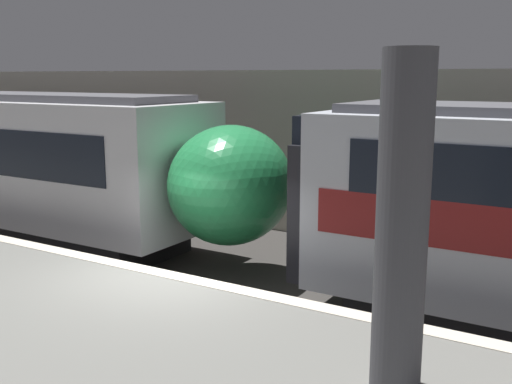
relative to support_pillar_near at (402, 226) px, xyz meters
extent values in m
plane|color=#33302D|center=(-4.20, 1.69, -2.71)|extent=(120.00, 120.00, 0.00)
cube|color=slate|center=(-4.20, -0.87, -2.18)|extent=(40.00, 5.12, 1.05)
cube|color=beige|center=(-4.20, 1.54, -1.65)|extent=(40.00, 0.30, 0.01)
cube|color=#B2AD9E|center=(-4.20, 8.43, -0.58)|extent=(50.00, 0.15, 4.26)
cylinder|color=#47474C|center=(0.00, 0.00, 0.00)|extent=(0.50, 0.50, 3.31)
ellipsoid|color=#238447|center=(-4.85, 4.40, -0.74)|extent=(2.42, 2.70, 2.40)
sphere|color=#F2EFCC|center=(-3.90, 4.40, -1.17)|extent=(0.20, 0.20, 0.20)
cube|color=black|center=(-2.68, 4.40, -0.83)|extent=(0.25, 2.88, 2.29)
cube|color=black|center=(-2.68, 4.40, 0.32)|extent=(0.25, 2.58, 0.91)
sphere|color=#EA4C42|center=(-2.84, 3.74, -1.23)|extent=(0.18, 0.18, 0.18)
sphere|color=#EA4C42|center=(-2.84, 5.06, -1.23)|extent=(0.18, 0.18, 0.18)
camera|label=1|loc=(1.65, -5.41, 1.40)|focal=42.00mm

